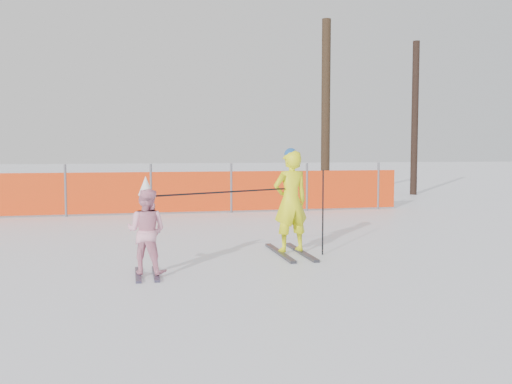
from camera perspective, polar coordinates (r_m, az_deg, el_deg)
The scene contains 6 objects.
ground at distance 7.68m, azimuth 0.81°, elevation -7.74°, with size 120.00×120.00×0.00m, color white.
adult at distance 8.71m, azimuth 3.48°, elevation -0.98°, with size 0.63×1.54×1.62m.
child at distance 7.34m, azimuth -10.91°, elevation -3.78°, with size 0.65×0.86×1.26m.
ski_poles at distance 8.18m, azimuth 0.74°, elevation -0.81°, with size 2.55×0.99×1.30m.
safety_fence at distance 14.26m, azimuth -17.66°, elevation -0.12°, with size 16.49×0.06×1.25m.
tree_trunks at distance 19.58m, azimuth 10.64°, elevation 7.73°, with size 3.90×1.17×5.77m.
Camera 1 is at (-1.73, -7.31, 1.60)m, focal length 40.00 mm.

